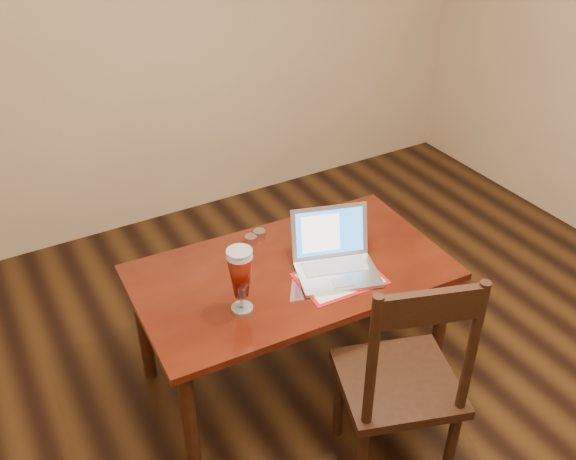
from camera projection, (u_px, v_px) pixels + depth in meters
ground at (400, 460)px, 2.87m from camera, size 5.00×5.00×0.00m
room_shell at (457, 82)px, 1.91m from camera, size 4.51×5.01×2.71m
dining_table at (292, 282)px, 2.97m from camera, size 1.47×0.87×0.97m
dining_chair at (402, 383)px, 2.57m from camera, size 0.59×0.57×1.10m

